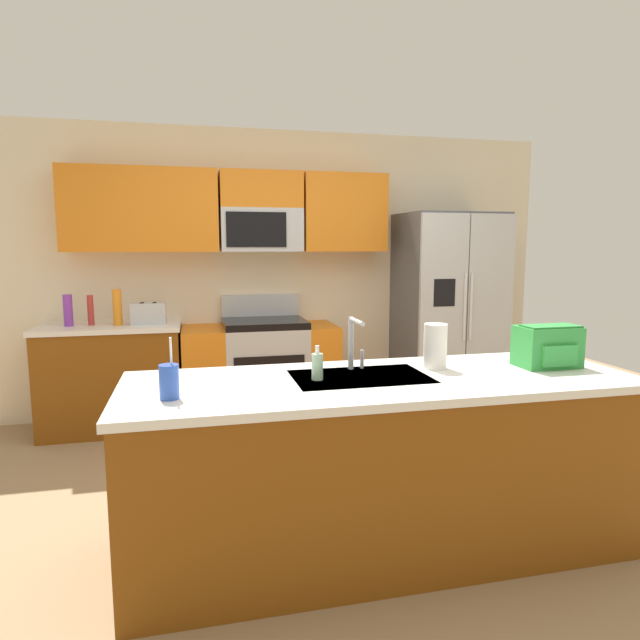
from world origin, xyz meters
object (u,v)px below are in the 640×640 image
(pepper_mill, at_px, (91,310))
(bottle_orange, at_px, (117,307))
(refrigerator, at_px, (448,312))
(range_oven, at_px, (261,370))
(soap_dispenser, at_px, (317,366))
(bottle_purple, at_px, (68,310))
(paper_towel_roll, at_px, (435,346))
(backpack, at_px, (548,345))
(sink_faucet, at_px, (354,339))
(toaster, at_px, (149,313))
(drink_cup_blue, at_px, (169,381))

(pepper_mill, relative_size, bottle_orange, 0.84)
(refrigerator, distance_m, bottle_orange, 2.97)
(range_oven, xyz_separation_m, soap_dispenser, (0.01, -2.23, 0.53))
(range_oven, xyz_separation_m, bottle_purple, (-1.57, -0.02, 0.59))
(paper_towel_roll, distance_m, backpack, 0.62)
(range_oven, distance_m, pepper_mill, 1.52)
(range_oven, height_order, bottle_purple, bottle_purple)
(refrigerator, xyz_separation_m, sink_faucet, (-1.54, -2.00, 0.14))
(pepper_mill, relative_size, sink_faucet, 0.88)
(bottle_purple, xyz_separation_m, backpack, (2.85, -2.21, -0.01))
(bottle_purple, bearing_deg, bottle_orange, -5.63)
(toaster, distance_m, pepper_mill, 0.47)
(refrigerator, xyz_separation_m, bottle_orange, (-2.96, 0.01, 0.12))
(refrigerator, relative_size, paper_towel_roll, 7.71)
(pepper_mill, bearing_deg, range_oven, 0.10)
(bottle_orange, bearing_deg, backpack, -41.37)
(bottle_purple, relative_size, sink_faucet, 0.92)
(pepper_mill, height_order, bottle_orange, bottle_orange)
(backpack, bearing_deg, range_oven, 119.89)
(backpack, bearing_deg, bottle_orange, 138.63)
(toaster, bearing_deg, paper_towel_roll, -52.14)
(range_oven, distance_m, toaster, 1.09)
(toaster, xyz_separation_m, bottle_orange, (-0.24, -0.01, 0.06))
(pepper_mill, bearing_deg, sink_faucet, -51.61)
(soap_dispenser, distance_m, backpack, 1.28)
(pepper_mill, relative_size, backpack, 0.78)
(refrigerator, distance_m, pepper_mill, 3.18)
(backpack, bearing_deg, paper_towel_roll, 170.21)
(refrigerator, xyz_separation_m, pepper_mill, (-3.18, 0.07, 0.10))
(bottle_orange, bearing_deg, range_oven, 3.02)
(pepper_mill, distance_m, drink_cup_blue, 2.52)
(sink_faucet, xyz_separation_m, drink_cup_blue, (-0.93, -0.34, -0.09))
(sink_faucet, height_order, soap_dispenser, sink_faucet)
(toaster, relative_size, drink_cup_blue, 1.04)
(pepper_mill, distance_m, sink_faucet, 2.64)
(refrigerator, bearing_deg, drink_cup_blue, -136.48)
(toaster, bearing_deg, bottle_orange, -177.67)
(refrigerator, height_order, drink_cup_blue, refrigerator)
(bottle_orange, relative_size, backpack, 0.93)
(refrigerator, relative_size, toaster, 6.61)
(sink_faucet, distance_m, soap_dispenser, 0.30)
(sink_faucet, xyz_separation_m, paper_towel_roll, (0.44, -0.06, -0.05))
(refrigerator, distance_m, toaster, 2.72)
(toaster, xyz_separation_m, drink_cup_blue, (0.25, -2.36, -0.01))
(refrigerator, xyz_separation_m, toaster, (-2.72, 0.02, 0.07))
(range_oven, xyz_separation_m, paper_towel_roll, (0.68, -2.13, 0.58))
(toaster, distance_m, paper_towel_roll, 2.63)
(refrigerator, xyz_separation_m, bottle_purple, (-3.35, 0.05, 0.10))
(toaster, bearing_deg, range_oven, 3.20)
(refrigerator, bearing_deg, paper_towel_roll, -118.16)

